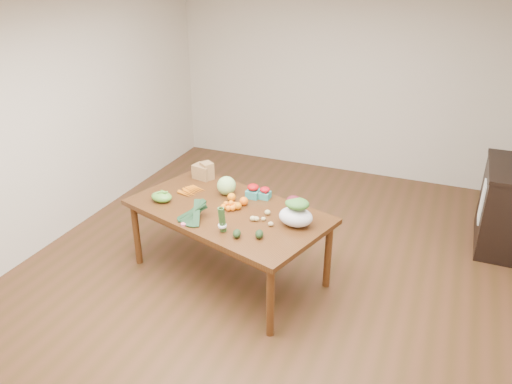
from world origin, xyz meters
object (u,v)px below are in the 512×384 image
at_px(cabbage, 226,186).
at_px(cabinet, 506,206).
at_px(asparagus_bundle, 222,220).
at_px(mandarin_cluster, 231,205).
at_px(dining_table, 229,242).
at_px(paper_bag, 203,170).
at_px(salad_bag, 296,213).
at_px(kale_bunch, 191,214).

bearing_deg(cabbage, cabinet, 27.42).
bearing_deg(asparagus_bundle, cabbage, 129.54).
bearing_deg(cabinet, mandarin_cluster, -146.37).
xyz_separation_m(mandarin_cluster, asparagus_bundle, (0.12, -0.43, 0.08)).
relative_size(dining_table, mandarin_cluster, 10.70).
relative_size(cabinet, paper_bag, 3.82).
height_order(cabinet, asparagus_bundle, asparagus_bundle).
relative_size(dining_table, cabinet, 1.89).
distance_m(paper_bag, asparagus_bundle, 1.21).
bearing_deg(salad_bag, dining_table, 175.96).
bearing_deg(salad_bag, kale_bunch, -162.02).
bearing_deg(asparagus_bundle, kale_bunch, -173.97).
bearing_deg(kale_bunch, mandarin_cluster, 74.08).
bearing_deg(mandarin_cluster, asparagus_bundle, -74.86).
distance_m(dining_table, asparagus_bundle, 0.67).
distance_m(cabbage, asparagus_bundle, 0.77).
bearing_deg(paper_bag, salad_bag, -25.69).
xyz_separation_m(dining_table, paper_bag, (-0.57, 0.56, 0.47)).
distance_m(paper_bag, salad_bag, 1.41).
bearing_deg(salad_bag, asparagus_bundle, -147.07).
bearing_deg(kale_bunch, cabbage, 102.02).
relative_size(cabbage, salad_bag, 0.62).
bearing_deg(paper_bag, cabinet, 20.11).
height_order(paper_bag, mandarin_cluster, paper_bag).
xyz_separation_m(mandarin_cluster, salad_bag, (0.68, -0.07, 0.08)).
relative_size(cabinet, cabbage, 5.27).
xyz_separation_m(kale_bunch, salad_bag, (0.91, 0.30, 0.04)).
distance_m(mandarin_cluster, asparagus_bundle, 0.45).
bearing_deg(salad_bag, mandarin_cluster, 174.26).
bearing_deg(dining_table, mandarin_cluster, 49.22).
relative_size(cabinet, asparagus_bundle, 4.08).
relative_size(cabinet, mandarin_cluster, 5.67).
xyz_separation_m(dining_table, kale_bunch, (-0.21, -0.35, 0.45)).
bearing_deg(cabinet, salad_bag, -136.67).
height_order(dining_table, paper_bag, paper_bag).
distance_m(dining_table, paper_bag, 0.93).
xyz_separation_m(cabinet, salad_bag, (-1.87, -1.76, 0.40)).
bearing_deg(mandarin_cluster, cabbage, 122.87).
xyz_separation_m(cabbage, salad_bag, (0.86, -0.35, 0.02)).
bearing_deg(salad_bag, paper_bag, 154.31).
bearing_deg(cabbage, paper_bag, 147.36).
bearing_deg(dining_table, paper_bag, 152.00).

